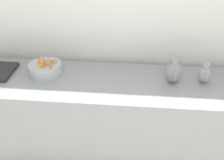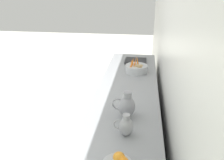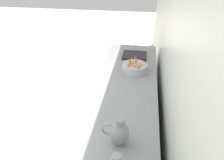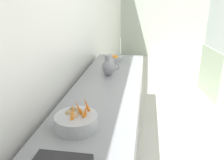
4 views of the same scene
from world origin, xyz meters
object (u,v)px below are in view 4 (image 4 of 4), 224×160
Objects in this scene: vegetable_colander at (76,121)px; metal_pitcher_tall at (108,67)px; metal_pitcher_short at (110,62)px; orange_bowl at (116,58)px.

vegetable_colander is 1.24× the size of metal_pitcher_tall.
metal_pitcher_tall is 0.28m from metal_pitcher_short.
metal_pitcher_tall is at bearing -86.43° from metal_pitcher_short.
metal_pitcher_tall is 1.32× the size of metal_pitcher_short.
metal_pitcher_short is (-0.02, 0.28, -0.03)m from metal_pitcher_tall.
metal_pitcher_tall is at bearing 88.11° from vegetable_colander.
vegetable_colander reaches higher than metal_pitcher_short.
metal_pitcher_tall reaches higher than vegetable_colander.
metal_pitcher_tall reaches higher than orange_bowl.
vegetable_colander is at bearing -91.89° from metal_pitcher_tall.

